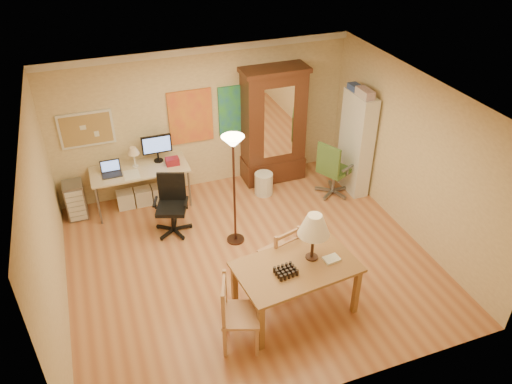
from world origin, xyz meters
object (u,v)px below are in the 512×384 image
object	(u,v)px
dining_table	(303,254)
office_chair_green	(332,180)
office_chair_black	(173,217)
bookshelf	(356,144)
armoire	(273,133)
computer_desk	(143,182)

from	to	relation	value
dining_table	office_chair_green	size ratio (longest dim) A/B	1.55
office_chair_black	bookshelf	size ratio (longest dim) A/B	0.54
armoire	office_chair_green	bearing A→B (deg)	-49.15
dining_table	office_chair_black	distance (m)	2.76
armoire	bookshelf	bearing A→B (deg)	-34.82
armoire	bookshelf	xyz separation A→B (m)	(1.28, -0.89, -0.02)
office_chair_green	bookshelf	world-z (taller)	bookshelf
computer_desk	bookshelf	distance (m)	3.94
computer_desk	bookshelf	size ratio (longest dim) A/B	0.88
computer_desk	office_chair_green	world-z (taller)	computer_desk
armoire	computer_desk	bearing A→B (deg)	-178.19
computer_desk	office_chair_green	bearing A→B (deg)	-14.58
dining_table	computer_desk	xyz separation A→B (m)	(-1.61, 3.31, -0.48)
office_chair_black	bookshelf	xyz separation A→B (m)	(3.51, 0.16, 0.68)
office_chair_black	office_chair_green	size ratio (longest dim) A/B	0.94
computer_desk	armoire	size ratio (longest dim) A/B	0.75
office_chair_black	computer_desk	bearing A→B (deg)	108.17
dining_table	armoire	bearing A→B (deg)	74.64
computer_desk	office_chair_green	size ratio (longest dim) A/B	1.54
computer_desk	armoire	world-z (taller)	armoire
dining_table	bookshelf	distance (m)	3.34
office_chair_green	office_chair_black	bearing A→B (deg)	-178.17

